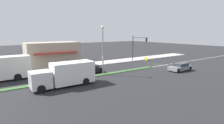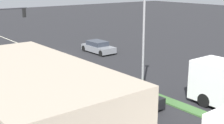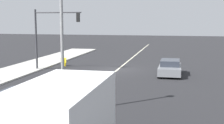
{
  "view_description": "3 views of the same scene",
  "coord_description": "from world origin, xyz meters",
  "px_view_note": "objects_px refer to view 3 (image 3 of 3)",
  "views": [
    {
      "loc": [
        -22.55,
        28.22,
        6.49
      ],
      "look_at": [
        0.69,
        12.25,
        1.71
      ],
      "focal_mm": 28.0,
      "sensor_mm": 36.0,
      "label": 1
    },
    {
      "loc": [
        15.11,
        29.97,
        7.84
      ],
      "look_at": [
        0.31,
        11.23,
        1.63
      ],
      "focal_mm": 50.0,
      "sensor_mm": 36.0,
      "label": 2
    },
    {
      "loc": [
        -5.75,
        29.09,
        4.86
      ],
      "look_at": [
        -1.39,
        9.02,
        1.99
      ],
      "focal_mm": 50.0,
      "sensor_mm": 36.0,
      "label": 3
    }
  ],
  "objects_px": {
    "suv_black": "(12,105)",
    "suv_grey": "(170,68)",
    "warning_aframe_sign": "(64,62)",
    "traffic_signal_main": "(50,29)",
    "street_lamp": "(62,20)"
  },
  "relations": [
    {
      "from": "suv_black",
      "to": "suv_grey",
      "type": "xyz_separation_m",
      "value": [
        -7.2,
        -13.64,
        0.01
      ]
    },
    {
      "from": "warning_aframe_sign",
      "to": "suv_black",
      "type": "bearing_deg",
      "value": 102.57
    },
    {
      "from": "suv_black",
      "to": "traffic_signal_main",
      "type": "bearing_deg",
      "value": -74.18
    },
    {
      "from": "traffic_signal_main",
      "to": "warning_aframe_sign",
      "type": "height_order",
      "value": "traffic_signal_main"
    },
    {
      "from": "street_lamp",
      "to": "suv_grey",
      "type": "height_order",
      "value": "street_lamp"
    },
    {
      "from": "suv_grey",
      "to": "traffic_signal_main",
      "type": "bearing_deg",
      "value": -1.08
    },
    {
      "from": "warning_aframe_sign",
      "to": "suv_grey",
      "type": "distance_m",
      "value": 11.26
    },
    {
      "from": "suv_grey",
      "to": "street_lamp",
      "type": "bearing_deg",
      "value": 68.1
    },
    {
      "from": "traffic_signal_main",
      "to": "suv_grey",
      "type": "relative_size",
      "value": 1.33
    },
    {
      "from": "traffic_signal_main",
      "to": "suv_black",
      "type": "bearing_deg",
      "value": 105.82
    },
    {
      "from": "traffic_signal_main",
      "to": "street_lamp",
      "type": "height_order",
      "value": "street_lamp"
    },
    {
      "from": "warning_aframe_sign",
      "to": "suv_black",
      "type": "relative_size",
      "value": 0.19
    },
    {
      "from": "traffic_signal_main",
      "to": "suv_black",
      "type": "distance_m",
      "value": 14.77
    },
    {
      "from": "street_lamp",
      "to": "warning_aframe_sign",
      "type": "distance_m",
      "value": 16.96
    },
    {
      "from": "suv_grey",
      "to": "suv_black",
      "type": "bearing_deg",
      "value": 62.18
    }
  ]
}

